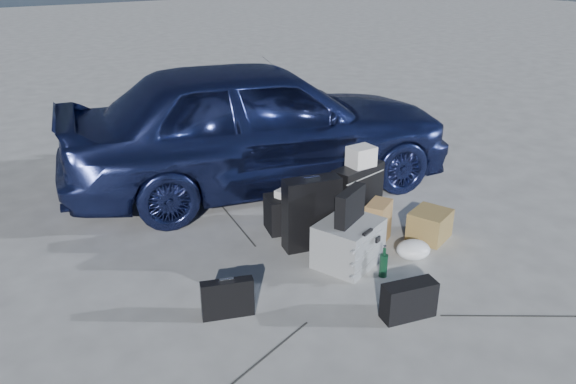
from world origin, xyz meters
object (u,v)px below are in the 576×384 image
object	(u,v)px
suitcase_left	(311,213)
green_bottle	(384,262)
suitcase_right	(357,199)
cardboard_box	(430,225)
pelican_case	(348,243)
briefcase	(228,299)
duffel_bag	(301,211)
car	(259,124)

from	to	relation	value
suitcase_left	green_bottle	world-z (taller)	suitcase_left
suitcase_right	cardboard_box	size ratio (longest dim) A/B	1.82
pelican_case	suitcase_right	size ratio (longest dim) A/B	0.81
briefcase	suitcase_left	world-z (taller)	suitcase_left
pelican_case	suitcase_left	size ratio (longest dim) A/B	0.81
cardboard_box	green_bottle	xyz separation A→B (m)	(-0.86, -0.27, -0.00)
suitcase_right	duffel_bag	size ratio (longest dim) A/B	0.96
briefcase	cardboard_box	world-z (taller)	briefcase
pelican_case	green_bottle	world-z (taller)	pelican_case
briefcase	cardboard_box	xyz separation A→B (m)	(2.25, 0.02, -0.01)
car	briefcase	world-z (taller)	car
briefcase	green_bottle	world-z (taller)	briefcase
briefcase	suitcase_right	world-z (taller)	suitcase_right
suitcase_right	briefcase	bearing A→B (deg)	-173.19
suitcase_right	suitcase_left	bearing A→B (deg)	171.00
briefcase	suitcase_right	size ratio (longest dim) A/B	0.58
suitcase_right	cardboard_box	bearing A→B (deg)	-59.08
pelican_case	duffel_bag	bearing A→B (deg)	65.49
car	pelican_case	bearing A→B (deg)	-175.14
car	suitcase_right	world-z (taller)	car
car	cardboard_box	xyz separation A→B (m)	(0.64, -2.10, -0.62)
pelican_case	duffel_bag	world-z (taller)	pelican_case
briefcase	suitcase_right	xyz separation A→B (m)	(1.77, 0.56, 0.19)
duffel_bag	cardboard_box	distance (m)	1.27
car	pelican_case	world-z (taller)	car
car	briefcase	bearing A→B (deg)	156.96
suitcase_left	green_bottle	distance (m)	0.84
suitcase_right	green_bottle	size ratio (longest dim) A/B	2.43
car	suitcase_right	distance (m)	1.63
car	suitcase_right	xyz separation A→B (m)	(0.16, -1.56, -0.42)
pelican_case	green_bottle	distance (m)	0.37
suitcase_left	cardboard_box	bearing A→B (deg)	-12.44
suitcase_right	green_bottle	xyz separation A→B (m)	(-0.38, -0.81, -0.20)
suitcase_left	car	bearing A→B (deg)	89.31
duffel_bag	cardboard_box	bearing A→B (deg)	-29.14
suitcase_left	duffel_bag	size ratio (longest dim) A/B	0.97
suitcase_left	suitcase_right	bearing A→B (deg)	15.66
suitcase_left	duffel_bag	bearing A→B (deg)	80.99
car	briefcase	xyz separation A→B (m)	(-1.61, -2.12, -0.61)
green_bottle	suitcase_right	bearing A→B (deg)	64.60
briefcase	suitcase_left	bearing A→B (deg)	44.59
suitcase_right	green_bottle	bearing A→B (deg)	-126.12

